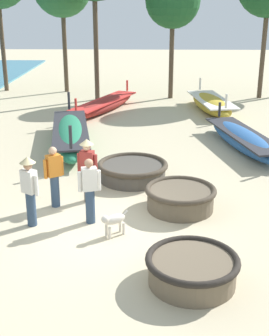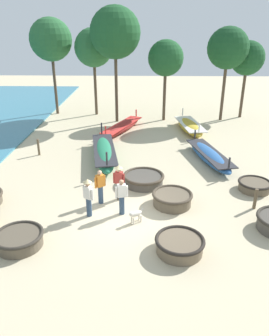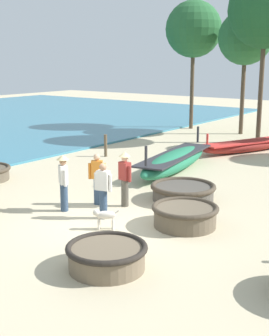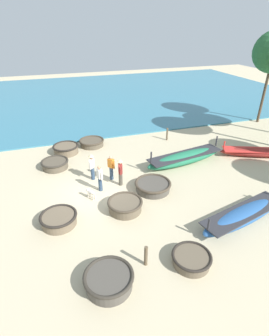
# 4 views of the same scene
# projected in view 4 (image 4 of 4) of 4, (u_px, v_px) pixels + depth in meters

# --- Properties ---
(ground_plane) EXTENTS (80.00, 80.00, 0.00)m
(ground_plane) POSITION_uv_depth(u_px,v_px,m) (99.00, 193.00, 14.53)
(ground_plane) COLOR #C6B793
(sea) EXTENTS (28.00, 52.00, 0.10)m
(sea) POSITION_uv_depth(u_px,v_px,m) (95.00, 96.00, 33.42)
(sea) COLOR teal
(sea) RESTS_ON ground
(coracle_far_right) EXTENTS (1.82, 1.82, 0.59)m
(coracle_far_right) POSITION_uv_depth(u_px,v_px,m) (109.00, 280.00, 9.28)
(coracle_far_right) COLOR #4C473F
(coracle_far_right) RESTS_ON ground
(coracle_far_left) EXTENTS (2.05, 2.05, 0.52)m
(coracle_far_left) POSITION_uv_depth(u_px,v_px,m) (153.00, 186.00, 14.67)
(coracle_far_left) COLOR #4C473F
(coracle_far_left) RESTS_ON ground
(coracle_tilted) EXTENTS (1.89, 1.89, 0.50)m
(coracle_tilted) POSITION_uv_depth(u_px,v_px,m) (92.00, 142.00, 19.99)
(coracle_tilted) COLOR brown
(coracle_tilted) RESTS_ON ground
(coracle_front_right) EXTENTS (1.83, 1.83, 0.62)m
(coracle_front_right) POSITION_uv_depth(u_px,v_px,m) (66.00, 149.00, 18.82)
(coracle_front_right) COLOR brown
(coracle_front_right) RESTS_ON ground
(coracle_nearest) EXTENTS (1.75, 1.75, 0.53)m
(coracle_nearest) POSITION_uv_depth(u_px,v_px,m) (55.00, 164.00, 16.92)
(coracle_nearest) COLOR brown
(coracle_nearest) RESTS_ON ground
(coracle_weathered) EXTENTS (1.74, 1.74, 0.55)m
(coracle_weathered) POSITION_uv_depth(u_px,v_px,m) (59.00, 219.00, 12.18)
(coracle_weathered) COLOR brown
(coracle_weathered) RESTS_ON ground
(coracle_front_left) EXTENTS (1.77, 1.77, 0.58)m
(coracle_front_left) POSITION_uv_depth(u_px,v_px,m) (125.00, 205.00, 13.07)
(coracle_front_left) COLOR brown
(coracle_front_left) RESTS_ON ground
(coracle_beside_post) EXTENTS (1.57, 1.57, 0.47)m
(coracle_beside_post) POSITION_uv_depth(u_px,v_px,m) (191.00, 259.00, 10.18)
(coracle_beside_post) COLOR brown
(coracle_beside_post) RESTS_ON ground
(long_boat_red_hull) EXTENTS (2.21, 5.27, 1.15)m
(long_boat_red_hull) POSITION_uv_depth(u_px,v_px,m) (244.00, 215.00, 12.37)
(long_boat_red_hull) COLOR #285693
(long_boat_red_hull) RESTS_ON ground
(long_boat_ochre_hull) EXTENTS (2.99, 5.40, 1.07)m
(long_boat_ochre_hull) POSITION_uv_depth(u_px,v_px,m) (259.00, 152.00, 18.38)
(long_boat_ochre_hull) COLOR maroon
(long_boat_ochre_hull) RESTS_ON ground
(long_boat_white_hull) EXTENTS (2.10, 5.88, 1.44)m
(long_boat_white_hull) POSITION_uv_depth(u_px,v_px,m) (185.00, 158.00, 17.40)
(long_boat_white_hull) COLOR #237551
(long_boat_white_hull) RESTS_ON ground
(fisherman_with_hat) EXTENTS (0.46, 0.37, 1.67)m
(fisherman_with_hat) POSITION_uv_depth(u_px,v_px,m) (92.00, 165.00, 15.37)
(fisherman_with_hat) COLOR #2D425B
(fisherman_with_hat) RESTS_ON ground
(fisherman_standing_right) EXTENTS (0.52, 0.36, 1.67)m
(fisherman_standing_right) POSITION_uv_depth(u_px,v_px,m) (120.00, 171.00, 14.81)
(fisherman_standing_right) COLOR #4C473D
(fisherman_standing_right) RESTS_ON ground
(fisherman_hauling) EXTENTS (0.52, 0.30, 1.57)m
(fisherman_hauling) POSITION_uv_depth(u_px,v_px,m) (100.00, 178.00, 14.37)
(fisherman_hauling) COLOR #2D425B
(fisherman_hauling) RESTS_ON ground
(fisherman_by_coracle) EXTENTS (0.44, 0.38, 1.57)m
(fisherman_by_coracle) POSITION_uv_depth(u_px,v_px,m) (111.00, 167.00, 15.43)
(fisherman_by_coracle) COLOR #2D425B
(fisherman_by_coracle) RESTS_ON ground
(dog) EXTENTS (0.58, 0.47, 0.55)m
(dog) POSITION_uv_depth(u_px,v_px,m) (91.00, 192.00, 13.94)
(dog) COLOR beige
(dog) RESTS_ON ground
(mooring_post_mid_beach) EXTENTS (0.14, 0.14, 1.01)m
(mooring_post_mid_beach) POSITION_uv_depth(u_px,v_px,m) (167.00, 134.00, 20.83)
(mooring_post_mid_beach) COLOR brown
(mooring_post_mid_beach) RESTS_ON ground
(mooring_post_inland) EXTENTS (0.14, 0.14, 0.93)m
(mooring_post_inland) POSITION_uv_depth(u_px,v_px,m) (146.00, 256.00, 10.04)
(mooring_post_inland) COLOR brown
(mooring_post_inland) RESTS_ON ground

